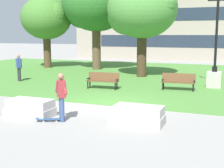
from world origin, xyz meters
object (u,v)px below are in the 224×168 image
Objects in this scene: person_skateboarder at (61,94)px; park_bench_near_right at (103,79)px; concrete_block_left at (138,115)px; park_bench_near_left at (178,81)px; concrete_block_center at (30,108)px; skateboard at (50,119)px; lamp_post_center at (215,69)px; person_bystander_near_lawn at (19,66)px.

person_skateboarder is 6.60m from park_bench_near_right.
park_bench_near_left reaches higher than concrete_block_left.
concrete_block_center is 6.33m from park_bench_near_right.
lamp_post_center is (4.88, 9.43, 1.01)m from skateboard.
concrete_block_left is at bearing -102.58° from lamp_post_center.
park_bench_near_right reaches higher than concrete_block_left.
person_skateboarder reaches higher than concrete_block_center.
person_bystander_near_lawn is (-5.91, 6.97, 0.68)m from concrete_block_center.
person_skateboarder is 0.93× the size of park_bench_near_right.
person_skateboarder is (1.45, -0.15, 0.66)m from concrete_block_center.
park_bench_near_left is 1.07× the size of person_bystander_near_lawn.
skateboard is 0.55× the size of park_bench_near_right.
skateboard is 0.59× the size of person_bystander_near_lawn.
lamp_post_center reaches higher than park_bench_near_left.
park_bench_near_left is (4.23, 7.43, 0.23)m from concrete_block_center.
concrete_block_center is at bearing -92.29° from park_bench_near_right.
park_bench_near_left reaches higher than concrete_block_center.
skateboard is at bearing -117.35° from lamp_post_center.
concrete_block_center is 1.05× the size of person_skateboarder.
skateboard is (-2.95, -0.80, -0.22)m from concrete_block_left.
concrete_block_center is 1.60m from person_skateboarder.
person_bystander_near_lawn is (-7.37, 7.12, 0.02)m from person_skateboarder.
lamp_post_center is 12.08m from person_bystander_near_lawn.
lamp_post_center is 3.13× the size of person_bystander_near_lawn.
person_skateboarder is 1.70× the size of skateboard.
concrete_block_left is 6.99m from park_bench_near_right.
person_bystander_near_lawn reaches higher than concrete_block_left.
person_bystander_near_lawn is (-6.17, 0.65, 0.44)m from park_bench_near_right.
person_skateboarder is (-2.60, -0.61, 0.66)m from concrete_block_left.
lamp_post_center is (4.52, 9.24, 0.13)m from person_skateboarder.
concrete_block_left is 8.88m from lamp_post_center.
park_bench_near_right is at bearing 97.25° from skateboard.
concrete_block_left is at bearing -57.07° from park_bench_near_right.
park_bench_near_left is 0.34× the size of lamp_post_center.
skateboard is 8.40m from park_bench_near_left.
lamp_post_center is at bearing 25.79° from park_bench_near_right.
park_bench_near_left is 1.00× the size of park_bench_near_right.
person_bystander_near_lawn reaches higher than park_bench_near_right.
lamp_post_center is (1.93, 8.63, 0.79)m from concrete_block_left.
person_bystander_near_lawn reaches higher than concrete_block_center.
person_bystander_near_lawn is (-10.14, -0.46, 0.44)m from park_bench_near_left.
person_skateboarder reaches higher than concrete_block_left.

